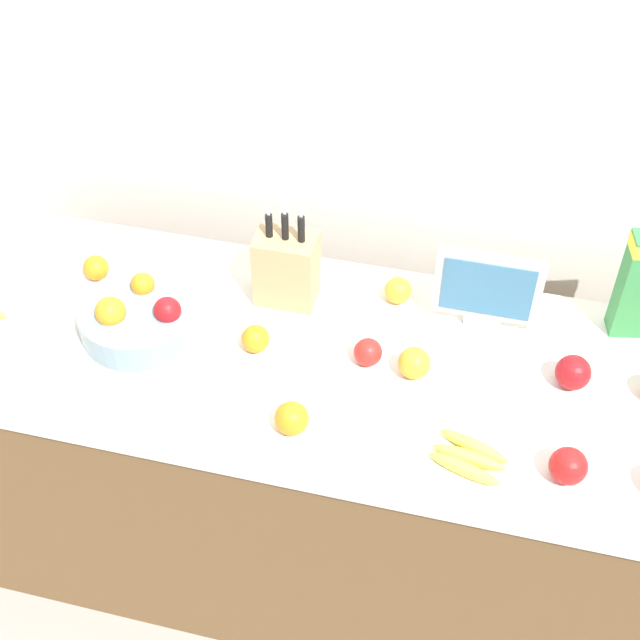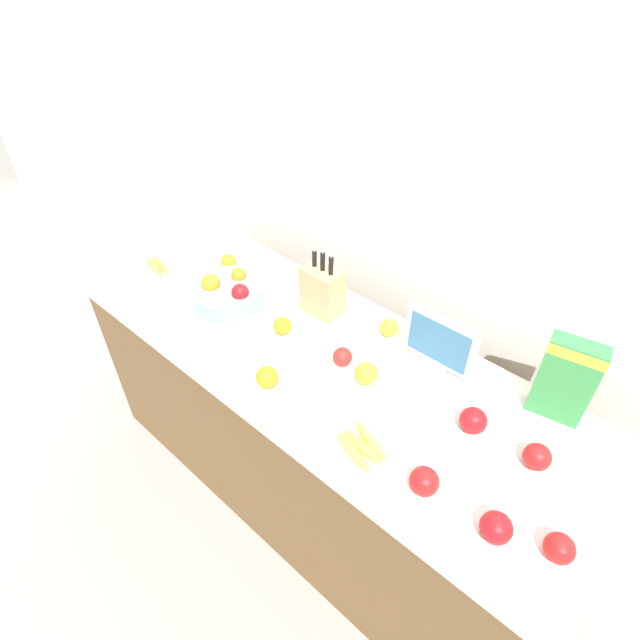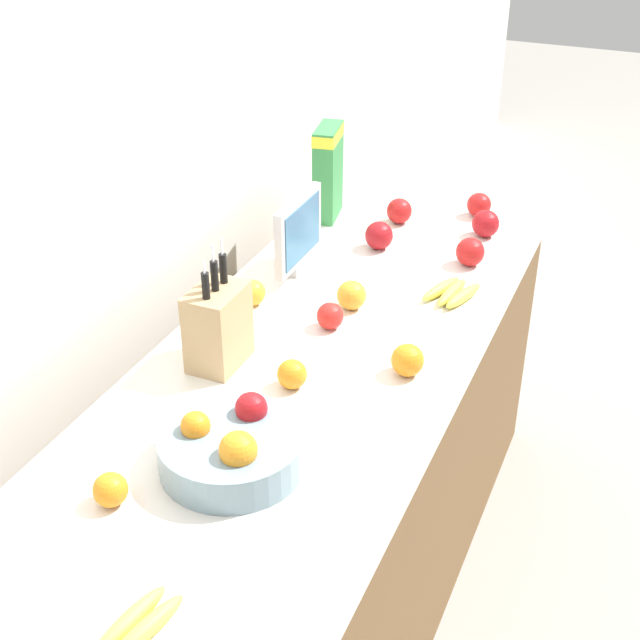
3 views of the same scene
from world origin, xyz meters
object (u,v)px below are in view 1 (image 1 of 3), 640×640
Objects in this scene: orange_mid_right at (96,268)px; knife_block at (286,268)px; orange_front_center at (292,418)px; orange_mid_left at (398,291)px; apple_rightmost at (568,466)px; banana_bunch_left at (469,457)px; small_monitor at (487,288)px; orange_by_cereal at (255,339)px; fruit_bowl at (139,317)px; apple_middle at (573,372)px; apple_by_knife_block at (368,352)px; orange_back_center at (414,365)px.

knife_block is at bearing 5.28° from orange_mid_right.
orange_front_center reaches higher than orange_mid_left.
knife_block is 0.84m from apple_rightmost.
small_monitor is at bearing 92.86° from banana_bunch_left.
apple_rightmost is 1.30m from orange_mid_right.
orange_by_cereal is at bearing -17.40° from orange_mid_right.
banana_bunch_left is (0.85, -0.21, -0.03)m from fruit_bowl.
orange_mid_right is at bearing 149.54° from orange_front_center.
fruit_bowl is at bearing -156.47° from orange_mid_left.
apple_middle is at bearing -10.43° from knife_block.
orange_front_center is (-0.12, -0.25, 0.00)m from apple_by_knife_block.
banana_bunch_left is at bearing -41.14° from apple_by_knife_block.
apple_middle reaches higher than orange_mid_left.
apple_by_knife_block reaches higher than banana_bunch_left.
fruit_bowl reaches higher than apple_middle.
small_monitor reaches higher than apple_middle.
apple_by_knife_block is 0.12m from orange_back_center.
knife_block reaches higher than banana_bunch_left.
apple_by_knife_block is at bearing 171.22° from orange_back_center.
apple_middle is at bearing 5.00° from orange_by_cereal.
apple_by_knife_block is (-0.27, 0.24, 0.02)m from banana_bunch_left.
orange_mid_left reaches higher than orange_mid_right.
small_monitor is (0.50, 0.02, 0.02)m from knife_block.
orange_mid_left is at bearing 82.66° from apple_by_knife_block.
fruit_bowl is at bearing 166.00° from banana_bunch_left.
orange_back_center and orange_front_center have the same top height.
apple_rightmost is 1.19× the size of orange_by_cereal.
fruit_bowl reaches higher than orange_mid_right.
fruit_bowl reaches higher than banana_bunch_left.
orange_back_center is at bearing -8.78° from apple_by_knife_block.
orange_mid_right is 0.87× the size of orange_front_center.
banana_bunch_left is at bearing -21.65° from orange_by_cereal.
orange_front_center reaches higher than banana_bunch_left.
orange_mid_right is 0.97× the size of orange_mid_left.
apple_by_knife_block is at bearing 138.86° from banana_bunch_left.
knife_block is 3.69× the size of apple_middle.
knife_block is 4.44× the size of orange_mid_left.
fruit_bowl is 4.26× the size of apple_by_knife_block.
knife_block reaches higher than orange_back_center.
knife_block reaches higher than apple_middle.
fruit_bowl is at bearing 169.07° from apple_rightmost.
knife_block is at bearing 144.54° from apple_by_knife_block.
apple_rightmost is at bearing -16.28° from orange_mid_right.
banana_bunch_left is 2.27× the size of orange_front_center.
orange_front_center is (-0.24, -0.23, -0.00)m from orange_back_center.
small_monitor reaches higher than orange_back_center.
orange_mid_left is at bearing 23.53° from fruit_bowl.
apple_rightmost is at bearing -10.93° from fruit_bowl.
orange_mid_right is (-1.24, 0.36, -0.01)m from apple_rightmost.
small_monitor is 0.88× the size of fruit_bowl.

